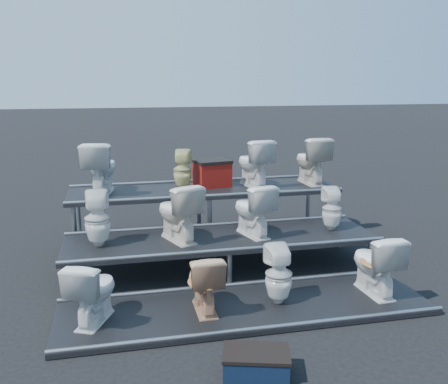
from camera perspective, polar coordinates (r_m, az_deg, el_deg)
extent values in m
plane|color=black|center=(6.98, -0.30, -8.76)|extent=(80.00, 80.00, 0.00)
cube|color=black|center=(5.81, 2.54, -13.09)|extent=(4.20, 1.20, 0.06)
cube|color=black|center=(6.90, -0.30, -6.99)|extent=(4.20, 1.20, 0.46)
cube|color=black|center=(8.05, -2.29, -2.58)|extent=(4.20, 1.20, 0.86)
imported|color=silver|center=(5.49, -14.76, -10.83)|extent=(0.63, 0.77, 0.69)
imported|color=tan|center=(5.56, -2.29, -10.20)|extent=(0.37, 0.66, 0.67)
imported|color=silver|center=(5.76, 6.27, -9.35)|extent=(0.31, 0.31, 0.68)
imported|color=silver|center=(6.23, 16.89, -7.80)|extent=(0.45, 0.75, 0.75)
imported|color=silver|center=(6.58, -14.27, -2.99)|extent=(0.33, 0.34, 0.72)
imported|color=beige|center=(6.61, -5.33, -2.28)|extent=(0.67, 0.87, 0.78)
imported|color=silver|center=(6.82, 3.27, -1.99)|extent=(0.57, 0.80, 0.73)
imported|color=silver|center=(7.24, 12.24, -1.88)|extent=(0.31, 0.31, 0.61)
imported|color=silver|center=(7.75, -13.91, 2.72)|extent=(0.60, 0.86, 0.80)
imported|color=#CFC883|center=(7.83, -4.78, 2.54)|extent=(0.35, 0.36, 0.63)
imported|color=silver|center=(8.06, 3.39, 3.37)|extent=(0.56, 0.82, 0.77)
imported|color=beige|center=(8.38, 9.91, 3.61)|extent=(0.46, 0.78, 0.78)
cube|color=maroon|center=(8.08, -1.37, 2.01)|extent=(0.60, 0.52, 0.38)
cube|color=black|center=(4.66, 3.71, -19.13)|extent=(0.64, 0.49, 0.21)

